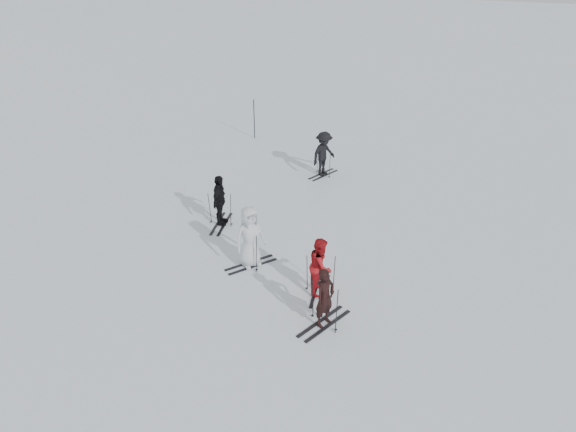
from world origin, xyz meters
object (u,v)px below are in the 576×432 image
object	(u,v)px
skier_near_dark	(325,298)
piste_marker	(254,119)
skier_uphill_left	(220,201)
skier_red	(321,266)
skier_uphill_far	(324,154)
skier_grey	(250,238)

from	to	relation	value
skier_near_dark	piste_marker	size ratio (longest dim) A/B	0.89
skier_uphill_left	piste_marker	world-z (taller)	piste_marker
skier_red	piste_marker	xyz separation A→B (m)	(-5.73, 11.07, 0.08)
skier_uphill_left	skier_uphill_far	world-z (taller)	skier_uphill_far
skier_near_dark	piste_marker	xyz separation A→B (m)	(-6.15, 12.45, 0.10)
skier_near_dark	skier_uphill_left	size ratio (longest dim) A/B	0.93
skier_grey	skier_uphill_far	world-z (taller)	skier_grey
skier_uphill_left	skier_uphill_far	distance (m)	5.57
skier_red	skier_grey	bearing A→B (deg)	68.50
skier_red	skier_uphill_far	bearing A→B (deg)	8.14
skier_near_dark	skier_grey	distance (m)	3.49
skier_grey	piste_marker	xyz separation A→B (m)	(-3.38, 10.32, -0.04)
skier_grey	skier_uphill_far	xyz separation A→B (m)	(0.68, 7.09, -0.06)
skier_grey	skier_uphill_far	size ratio (longest dim) A/B	1.07
skier_near_dark	skier_grey	world-z (taller)	skier_grey
skier_red	skier_near_dark	bearing A→B (deg)	-166.83
skier_near_dark	skier_grey	size ratio (longest dim) A/B	0.86
skier_red	skier_uphill_left	size ratio (longest dim) A/B	0.95
skier_near_dark	skier_uphill_far	xyz separation A→B (m)	(-2.09, 9.21, 0.08)
skier_uphill_left	skier_uphill_far	xyz separation A→B (m)	(2.51, 4.97, 0.02)
skier_uphill_left	skier_near_dark	bearing A→B (deg)	-137.27
piste_marker	skier_grey	bearing A→B (deg)	-71.86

